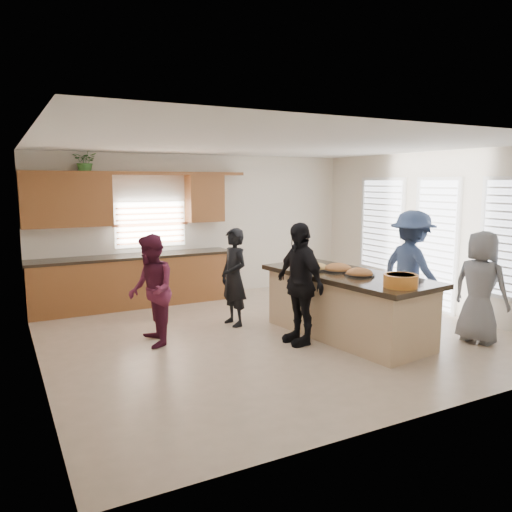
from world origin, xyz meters
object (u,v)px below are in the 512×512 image
woman_left_back (234,277)px  woman_right_back (412,269)px  woman_left_front (299,283)px  salad_bowl (401,280)px  island (347,307)px  woman_left_mid (151,290)px  woman_right_front (480,287)px

woman_left_back → woman_right_back: 2.80m
woman_left_back → woman_left_front: bearing=11.6°
woman_left_back → salad_bowl: bearing=19.1°
island → woman_right_back: 1.32m
salad_bowl → woman_left_mid: bearing=142.5°
woman_right_back → woman_left_mid: bearing=76.1°
island → woman_left_back: woman_left_back is taller
woman_right_back → woman_left_front: bearing=87.2°
woman_left_back → woman_left_mid: bearing=-83.0°
island → woman_right_back: size_ratio=1.54×
woman_left_back → woman_right_front: (2.72, -2.41, 0.02)m
woman_left_front → woman_right_back: (2.02, -0.11, 0.06)m
woman_left_mid → woman_right_back: 4.02m
island → woman_right_back: (1.23, -0.03, 0.47)m
woman_left_back → woman_right_front: 3.63m
salad_bowl → woman_left_front: woman_left_front is taller
woman_left_mid → woman_left_front: (1.87, -0.87, 0.08)m
woman_left_mid → woman_left_front: bearing=71.8°
island → woman_left_mid: bearing=152.8°
woman_left_mid → woman_right_back: bearing=82.6°
woman_left_front → woman_right_front: woman_left_front is taller
woman_left_back → woman_right_back: size_ratio=0.85×
woman_left_back → woman_left_mid: size_ratio=0.99×
island → woman_left_mid: (-2.66, 0.95, 0.33)m
woman_left_mid → woman_right_back: (3.90, -0.98, 0.14)m
salad_bowl → woman_right_back: woman_right_back is taller
woman_left_mid → woman_right_back: size_ratio=0.85×
woman_left_back → woman_left_front: 1.32m
salad_bowl → woman_right_back: (1.25, 1.05, -0.12)m
salad_bowl → woman_left_back: 2.70m
woman_right_back → woman_left_back: bearing=61.3°
island → woman_right_back: woman_right_back is taller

